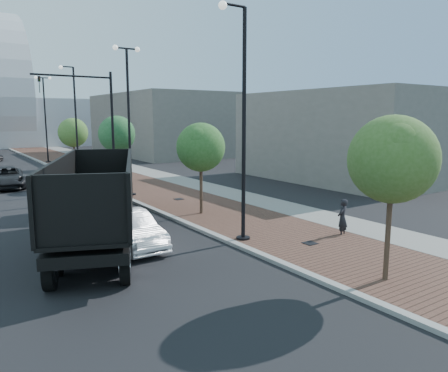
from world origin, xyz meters
TOP-DOWN VIEW (x-y plane):
  - sidewalk at (3.50, 40.00)m, footprint 7.00×140.00m
  - concrete_strip at (6.20, 40.00)m, footprint 2.40×140.00m
  - curb at (0.00, 40.00)m, footprint 0.30×140.00m
  - dump_truck at (-3.27, 15.70)m, footprint 7.40×13.44m
  - white_sedan at (-3.51, 11.87)m, footprint 1.53×4.28m
  - dark_car_mid at (-5.56, 30.36)m, footprint 2.95×5.55m
  - pedestrian at (4.48, 8.21)m, footprint 0.69×0.57m
  - streetlight_1 at (0.49, 10.00)m, footprint 1.44×0.56m
  - streetlight_2 at (0.60, 22.00)m, footprint 1.72×0.56m
  - streetlight_3 at (0.49, 34.00)m, footprint 1.44×0.56m
  - streetlight_4 at (0.60, 46.00)m, footprint 1.72×0.56m
  - traffic_mast at (-0.30, 25.00)m, footprint 5.09×0.20m
  - tree_0 at (1.65, 4.02)m, footprint 2.62×2.61m
  - tree_1 at (1.65, 15.02)m, footprint 2.50×2.47m
  - tree_2 at (1.65, 27.02)m, footprint 2.67×2.67m
  - tree_3 at (1.65, 39.02)m, footprint 2.80×2.80m
  - commercial_block_ne at (16.00, 50.00)m, footprint 12.00×22.00m
  - commercial_block_e at (18.00, 20.00)m, footprint 10.00×16.00m
  - utility_cover_1 at (2.40, 8.00)m, footprint 0.50×0.50m
  - utility_cover_2 at (2.40, 19.00)m, footprint 0.50×0.50m

SIDE VIEW (x-z plane):
  - sidewalk at x=3.50m, z-range 0.00..0.12m
  - concrete_strip at x=6.20m, z-range 0.00..0.13m
  - curb at x=0.00m, z-range 0.00..0.14m
  - utility_cover_1 at x=2.40m, z-range 0.12..0.14m
  - utility_cover_2 at x=2.40m, z-range 0.12..0.14m
  - white_sedan at x=-3.51m, z-range 0.00..1.41m
  - dark_car_mid at x=-5.56m, z-range 0.00..1.48m
  - pedestrian at x=4.48m, z-range 0.00..1.63m
  - dump_truck at x=-3.27m, z-range -0.28..3.25m
  - commercial_block_e at x=18.00m, z-range 0.00..7.00m
  - tree_3 at x=1.65m, z-range 1.05..5.98m
  - tree_1 at x=1.65m, z-range 1.13..5.90m
  - tree_2 at x=1.65m, z-range 1.22..6.34m
  - tree_0 at x=1.65m, z-range 1.25..6.37m
  - commercial_block_ne at x=16.00m, z-range 0.00..8.00m
  - streetlight_1 at x=0.49m, z-range -0.26..8.95m
  - streetlight_3 at x=0.49m, z-range -0.26..8.95m
  - streetlight_2 at x=0.60m, z-range 0.18..9.46m
  - streetlight_4 at x=0.60m, z-range 0.18..9.46m
  - traffic_mast at x=-0.30m, z-range 0.98..8.98m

